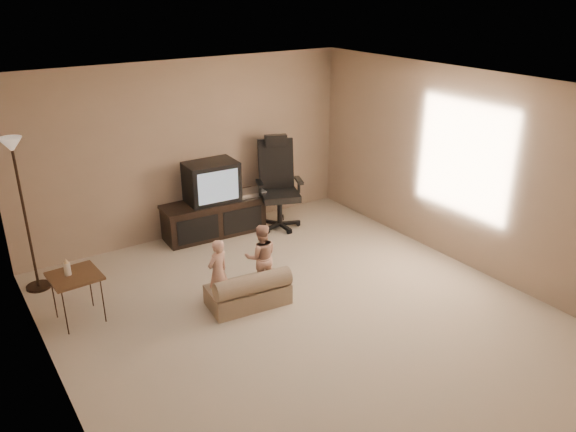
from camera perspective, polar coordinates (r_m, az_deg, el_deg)
name	(u,v)px	position (r m, az deg, el deg)	size (l,w,h in m)	color
floor	(299,314)	(6.38, 1.18, -9.91)	(5.50, 5.50, 0.00)	#BAAC94
room_shell	(301,186)	(5.71, 1.30, 3.05)	(5.50, 5.50, 5.50)	white
tv_stand	(213,205)	(8.20, -7.61, 1.14)	(1.56, 0.66, 1.10)	black
office_chair	(278,195)	(8.40, -0.98, 2.15)	(0.82, 0.83, 1.37)	black
side_table	(74,276)	(6.43, -20.91, -5.75)	(0.53, 0.53, 0.75)	brown
floor_lamp	(18,181)	(7.01, -25.71, 3.19)	(0.29, 0.29, 1.87)	black
child_sofa	(249,291)	(6.46, -3.96, -7.64)	(0.96, 0.61, 0.44)	gray
toddler_left	(218,272)	(6.44, -7.13, -5.67)	(0.29, 0.21, 0.80)	tan
toddler_right	(261,257)	(6.70, -2.74, -4.18)	(0.40, 0.22, 0.83)	tan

